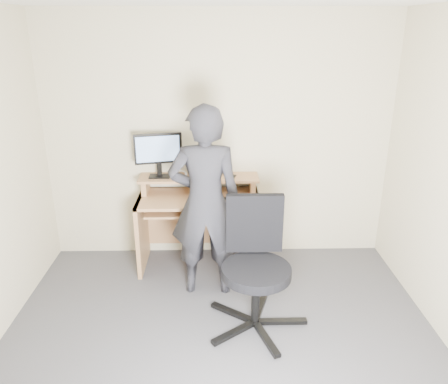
{
  "coord_description": "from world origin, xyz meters",
  "views": [
    {
      "loc": [
        -0.04,
        -2.56,
        2.32
      ],
      "look_at": [
        0.04,
        1.05,
        0.95
      ],
      "focal_mm": 35.0,
      "sensor_mm": 36.0,
      "label": 1
    }
  ],
  "objects_px": {
    "monitor": "(158,151)",
    "person": "(205,203)",
    "desk": "(199,212)",
    "office_chair": "(256,260)"
  },
  "relations": [
    {
      "from": "office_chair",
      "to": "person",
      "type": "distance_m",
      "value": 0.71
    },
    {
      "from": "desk",
      "to": "monitor",
      "type": "relative_size",
      "value": 2.58
    },
    {
      "from": "monitor",
      "to": "person",
      "type": "relative_size",
      "value": 0.27
    },
    {
      "from": "monitor",
      "to": "office_chair",
      "type": "height_order",
      "value": "monitor"
    },
    {
      "from": "office_chair",
      "to": "desk",
      "type": "bearing_deg",
      "value": 114.75
    },
    {
      "from": "desk",
      "to": "person",
      "type": "height_order",
      "value": "person"
    },
    {
      "from": "person",
      "to": "desk",
      "type": "bearing_deg",
      "value": -82.39
    },
    {
      "from": "desk",
      "to": "office_chair",
      "type": "height_order",
      "value": "office_chair"
    },
    {
      "from": "desk",
      "to": "office_chair",
      "type": "distance_m",
      "value": 1.14
    },
    {
      "from": "monitor",
      "to": "person",
      "type": "bearing_deg",
      "value": -65.06
    }
  ]
}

